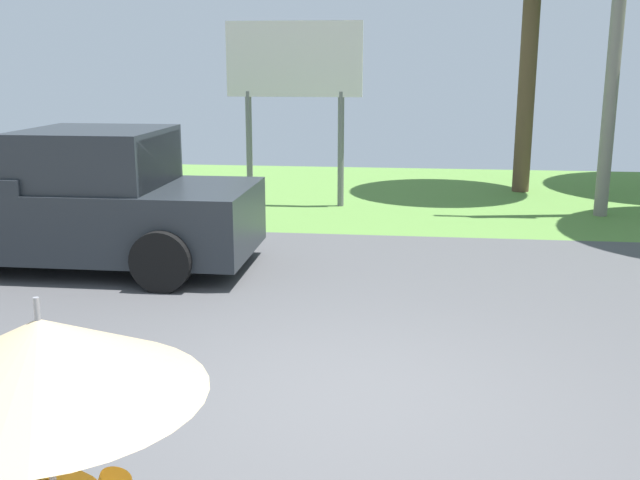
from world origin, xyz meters
TOP-DOWN VIEW (x-y plane):
  - ground_plane at (0.00, 2.95)m, footprint 40.00×22.00m
  - pickup_truck at (-4.14, 3.67)m, footprint 5.20×2.28m
  - roadside_billboard at (-1.73, 8.47)m, footprint 2.60×0.12m

SIDE VIEW (x-z plane):
  - ground_plane at x=0.00m, z-range -0.15..0.05m
  - pickup_truck at x=-4.14m, z-range -0.07..1.81m
  - roadside_billboard at x=-1.73m, z-range 0.80..4.30m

